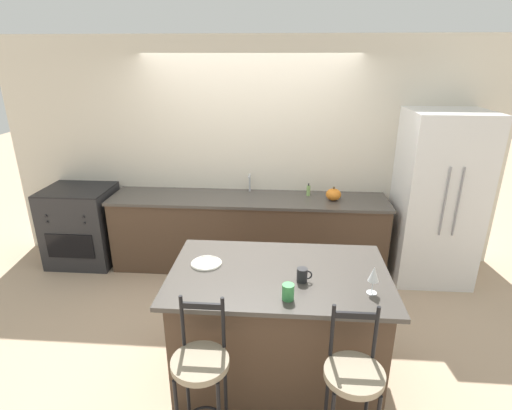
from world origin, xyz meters
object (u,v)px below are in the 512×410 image
(refrigerator, at_px, (437,198))
(bar_stool_near, at_px, (201,377))
(bar_stool_far, at_px, (352,389))
(wine_glass, at_px, (374,275))
(coffee_mug, at_px, (302,275))
(soap_bottle, at_px, (308,191))
(tumbler_cup, at_px, (288,292))
(pumpkin_decoration, at_px, (333,194))
(oven_range, at_px, (82,225))
(dinner_plate, at_px, (206,263))

(refrigerator, bearing_deg, bar_stool_near, -131.88)
(bar_stool_far, height_order, wine_glass, wine_glass)
(bar_stool_near, bearing_deg, coffee_mug, 44.41)
(refrigerator, xyz_separation_m, bar_stool_near, (-2.20, -2.45, -0.37))
(wine_glass, xyz_separation_m, soap_bottle, (-0.33, 2.13, -0.12))
(bar_stool_near, height_order, coffee_mug, bar_stool_near)
(tumbler_cup, bearing_deg, wine_glass, 11.48)
(pumpkin_decoration, bearing_deg, oven_range, -179.93)
(refrigerator, height_order, oven_range, refrigerator)
(refrigerator, relative_size, bar_stool_far, 1.75)
(soap_bottle, bearing_deg, bar_stool_near, -106.33)
(bar_stool_far, distance_m, pumpkin_decoration, 2.55)
(oven_range, xyz_separation_m, tumbler_cup, (2.55, -2.11, 0.51))
(bar_stool_far, height_order, coffee_mug, bar_stool_far)
(dinner_plate, height_order, coffee_mug, coffee_mug)
(tumbler_cup, bearing_deg, refrigerator, 51.05)
(wine_glass, height_order, soap_bottle, wine_glass)
(bar_stool_far, height_order, pumpkin_decoration, bar_stool_far)
(tumbler_cup, relative_size, pumpkin_decoration, 0.64)
(refrigerator, bearing_deg, soap_bottle, 172.62)
(refrigerator, xyz_separation_m, tumbler_cup, (-1.67, -2.06, 0.03))
(oven_range, height_order, soap_bottle, soap_bottle)
(oven_range, bearing_deg, pumpkin_decoration, 0.07)
(wine_glass, bearing_deg, tumbler_cup, -168.52)
(refrigerator, relative_size, pumpkin_decoration, 11.12)
(oven_range, xyz_separation_m, coffee_mug, (2.65, -1.87, 0.51))
(coffee_mug, bearing_deg, tumbler_cup, -113.97)
(coffee_mug, relative_size, tumbler_cup, 1.01)
(dinner_plate, bearing_deg, tumbler_cup, -34.12)
(oven_range, height_order, wine_glass, wine_glass)
(oven_range, height_order, bar_stool_far, bar_stool_far)
(bar_stool_far, distance_m, wine_glass, 0.74)
(wine_glass, bearing_deg, bar_stool_near, -155.54)
(bar_stool_near, xyz_separation_m, bar_stool_far, (0.92, -0.03, 0.00))
(bar_stool_near, height_order, pumpkin_decoration, bar_stool_near)
(soap_bottle, bearing_deg, bar_stool_far, -86.76)
(soap_bottle, bearing_deg, pumpkin_decoration, -26.13)
(pumpkin_decoration, xyz_separation_m, soap_bottle, (-0.28, 0.14, -0.01))
(bar_stool_far, bearing_deg, soap_bottle, 93.24)
(coffee_mug, relative_size, pumpkin_decoration, 0.64)
(refrigerator, distance_m, bar_stool_near, 3.31)
(refrigerator, height_order, pumpkin_decoration, refrigerator)
(wine_glass, xyz_separation_m, tumbler_cup, (-0.58, -0.12, -0.09))
(bar_stool_far, distance_m, coffee_mug, 0.81)
(bar_stool_far, bearing_deg, pumpkin_decoration, 87.04)
(bar_stool_far, distance_m, soap_bottle, 2.69)
(dinner_plate, height_order, soap_bottle, soap_bottle)
(bar_stool_near, distance_m, coffee_mug, 0.97)
(refrigerator, bearing_deg, coffee_mug, -130.52)
(bar_stool_far, xyz_separation_m, pumpkin_decoration, (0.13, 2.52, 0.37))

